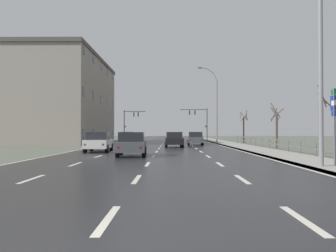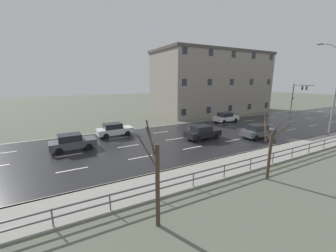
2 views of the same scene
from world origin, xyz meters
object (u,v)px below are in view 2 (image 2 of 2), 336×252
car_mid_centre (258,131)px  car_far_right (202,132)px  car_near_right (72,142)px  brick_building (212,82)px  car_distant (226,117)px  car_far_left (114,130)px  street_lamp_midground (334,92)px  traffic_signal_left (298,93)px

car_mid_centre → car_far_right: same height
car_near_right → brick_building: brick_building is taller
brick_building → car_mid_centre: bearing=-24.3°
car_distant → brick_building: 12.46m
brick_building → car_distant: bearing=-27.5°
car_far_right → car_far_left: same height
street_lamp_midground → car_distant: (-11.88, -4.79, -4.43)m
car_distant → car_mid_centre: (8.49, -3.14, 0.00)m
street_lamp_midground → brick_building: bearing=178.9°
car_distant → car_far_left: same height
street_lamp_midground → car_mid_centre: 9.70m
car_mid_centre → car_far_left: 16.76m
car_distant → street_lamp_midground: bearing=19.3°
car_far_left → car_mid_centre: bearing=57.2°
traffic_signal_left → car_near_right: traffic_signal_left is taller
car_mid_centre → street_lamp_midground: bearing=68.7°
car_mid_centre → traffic_signal_left: bearing=114.7°
car_near_right → car_far_left: size_ratio=1.00×
street_lamp_midground → traffic_signal_left: size_ratio=1.88×
traffic_signal_left → car_mid_centre: size_ratio=1.38×
traffic_signal_left → car_far_right: bearing=-75.4°
traffic_signal_left → car_far_right: traffic_signal_left is taller
street_lamp_midground → brick_building: size_ratio=0.46×
car_near_right → car_far_right: (2.85, 13.18, 0.00)m
car_far_right → brick_building: 22.07m
street_lamp_midground → car_far_left: street_lamp_midground is taller
traffic_signal_left → car_mid_centre: bearing=-67.1°
brick_building → car_far_left: bearing=-66.4°
street_lamp_midground → traffic_signal_left: 22.96m
car_far_right → car_far_left: bearing=-127.7°
car_far_right → car_far_left: (-5.98, -8.41, 0.00)m
traffic_signal_left → brick_building: 19.19m
car_far_left → brick_building: (-9.93, 22.76, 5.25)m
car_near_right → brick_building: (-13.06, 27.54, 5.25)m
street_lamp_midground → car_mid_centre: street_lamp_midground is taller
brick_building → car_near_right: bearing=-64.6°
car_distant → car_far_right: size_ratio=1.00×
street_lamp_midground → car_mid_centre: bearing=-113.1°
traffic_signal_left → brick_building: brick_building is taller
street_lamp_midground → car_far_left: 25.72m
street_lamp_midground → traffic_signal_left: street_lamp_midground is taller
car_distant → brick_building: bearing=149.8°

